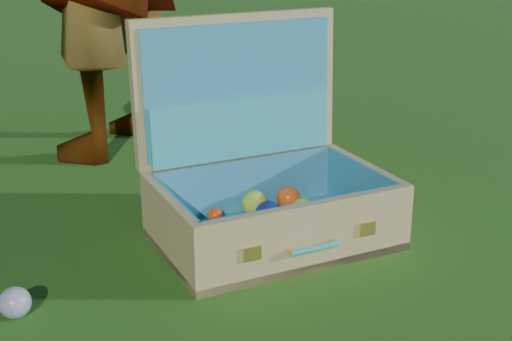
# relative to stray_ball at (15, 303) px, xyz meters

# --- Properties ---
(ground) EXTENTS (60.00, 60.00, 0.00)m
(ground) POSITION_rel_stray_ball_xyz_m (0.43, 0.11, -0.03)
(ground) COLOR #215114
(ground) RESTS_ON ground
(stray_ball) EXTENTS (0.06, 0.06, 0.06)m
(stray_ball) POSITION_rel_stray_ball_xyz_m (0.00, 0.00, 0.00)
(stray_ball) COLOR #4676B7
(stray_ball) RESTS_ON ground
(suitcase) EXTENTS (0.58, 0.48, 0.51)m
(suitcase) POSITION_rel_stray_ball_xyz_m (0.61, 0.05, 0.11)
(suitcase) COLOR tan
(suitcase) RESTS_ON ground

